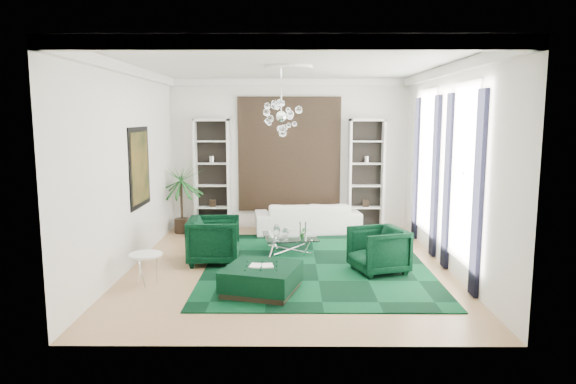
{
  "coord_description": "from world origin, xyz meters",
  "views": [
    {
      "loc": [
        0.04,
        -9.57,
        2.85
      ],
      "look_at": [
        -0.02,
        0.5,
        1.37
      ],
      "focal_mm": 32.0,
      "sensor_mm": 36.0,
      "label": 1
    }
  ],
  "objects_px": {
    "armchair_right": "(378,250)",
    "palm": "(181,190)",
    "side_table": "(146,270)",
    "coffee_table": "(290,244)",
    "sofa": "(308,218)",
    "armchair_left": "(214,240)",
    "ottoman_front": "(262,279)",
    "ottoman_side": "(216,227)"
  },
  "relations": [
    {
      "from": "armchair_left",
      "to": "armchair_right",
      "type": "bearing_deg",
      "value": -104.63
    },
    {
      "from": "coffee_table",
      "to": "side_table",
      "type": "xyz_separation_m",
      "value": [
        -2.44,
        -2.12,
        0.08
      ]
    },
    {
      "from": "sofa",
      "to": "coffee_table",
      "type": "xyz_separation_m",
      "value": [
        -0.44,
        -1.93,
        -0.19
      ]
    },
    {
      "from": "sofa",
      "to": "ottoman_front",
      "type": "relative_size",
      "value": 2.3
    },
    {
      "from": "coffee_table",
      "to": "ottoman_front",
      "type": "bearing_deg",
      "value": -100.29
    },
    {
      "from": "armchair_left",
      "to": "sofa",
      "type": "bearing_deg",
      "value": -38.87
    },
    {
      "from": "coffee_table",
      "to": "palm",
      "type": "xyz_separation_m",
      "value": [
        -2.67,
        1.89,
        0.88
      ]
    },
    {
      "from": "side_table",
      "to": "ottoman_front",
      "type": "bearing_deg",
      "value": -10.49
    },
    {
      "from": "armchair_right",
      "to": "palm",
      "type": "distance_m",
      "value": 5.44
    },
    {
      "from": "ottoman_front",
      "to": "side_table",
      "type": "distance_m",
      "value": 2.02
    },
    {
      "from": "side_table",
      "to": "coffee_table",
      "type": "bearing_deg",
      "value": 41.0
    },
    {
      "from": "armchair_left",
      "to": "palm",
      "type": "distance_m",
      "value": 2.96
    },
    {
      "from": "armchair_right",
      "to": "ottoman_front",
      "type": "distance_m",
      "value": 2.37
    },
    {
      "from": "armchair_left",
      "to": "coffee_table",
      "type": "bearing_deg",
      "value": -66.38
    },
    {
      "from": "coffee_table",
      "to": "ottoman_front",
      "type": "height_order",
      "value": "ottoman_front"
    },
    {
      "from": "ottoman_front",
      "to": "side_table",
      "type": "xyz_separation_m",
      "value": [
        -1.99,
        0.37,
        0.05
      ]
    },
    {
      "from": "ottoman_side",
      "to": "side_table",
      "type": "bearing_deg",
      "value": -99.83
    },
    {
      "from": "sofa",
      "to": "side_table",
      "type": "height_order",
      "value": "sofa"
    },
    {
      "from": "armchair_right",
      "to": "ottoman_front",
      "type": "bearing_deg",
      "value": -79.71
    },
    {
      "from": "ottoman_front",
      "to": "side_table",
      "type": "relative_size",
      "value": 2.0
    },
    {
      "from": "coffee_table",
      "to": "ottoman_front",
      "type": "distance_m",
      "value": 2.53
    },
    {
      "from": "coffee_table",
      "to": "sofa",
      "type": "bearing_deg",
      "value": 77.19
    },
    {
      "from": "side_table",
      "to": "armchair_right",
      "type": "bearing_deg",
      "value": 10.35
    },
    {
      "from": "sofa",
      "to": "ottoman_side",
      "type": "relative_size",
      "value": 2.98
    },
    {
      "from": "sofa",
      "to": "armchair_left",
      "type": "bearing_deg",
      "value": 48.13
    },
    {
      "from": "coffee_table",
      "to": "ottoman_side",
      "type": "xyz_separation_m",
      "value": [
        -1.79,
        1.62,
        0.01
      ]
    },
    {
      "from": "armchair_right",
      "to": "side_table",
      "type": "relative_size",
      "value": 1.66
    },
    {
      "from": "ottoman_front",
      "to": "palm",
      "type": "height_order",
      "value": "palm"
    },
    {
      "from": "coffee_table",
      "to": "side_table",
      "type": "height_order",
      "value": "side_table"
    },
    {
      "from": "armchair_left",
      "to": "palm",
      "type": "bearing_deg",
      "value": 20.98
    },
    {
      "from": "armchair_right",
      "to": "palm",
      "type": "height_order",
      "value": "palm"
    },
    {
      "from": "sofa",
      "to": "side_table",
      "type": "xyz_separation_m",
      "value": [
        -2.88,
        -4.05,
        -0.11
      ]
    },
    {
      "from": "armchair_left",
      "to": "side_table",
      "type": "height_order",
      "value": "armchair_left"
    },
    {
      "from": "side_table",
      "to": "palm",
      "type": "distance_m",
      "value": 4.09
    },
    {
      "from": "coffee_table",
      "to": "armchair_right",
      "type": "bearing_deg",
      "value": -40.19
    },
    {
      "from": "sofa",
      "to": "ottoman_side",
      "type": "xyz_separation_m",
      "value": [
        -2.23,
        -0.3,
        -0.18
      ]
    },
    {
      "from": "ottoman_side",
      "to": "sofa",
      "type": "bearing_deg",
      "value": 7.75
    },
    {
      "from": "armchair_left",
      "to": "coffee_table",
      "type": "xyz_separation_m",
      "value": [
        1.48,
        0.75,
        -0.27
      ]
    },
    {
      "from": "armchair_right",
      "to": "coffee_table",
      "type": "relative_size",
      "value": 0.87
    },
    {
      "from": "sofa",
      "to": "palm",
      "type": "distance_m",
      "value": 3.18
    },
    {
      "from": "palm",
      "to": "armchair_left",
      "type": "bearing_deg",
      "value": -65.78
    },
    {
      "from": "ottoman_side",
      "to": "ottoman_front",
      "type": "height_order",
      "value": "ottoman_front"
    }
  ]
}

